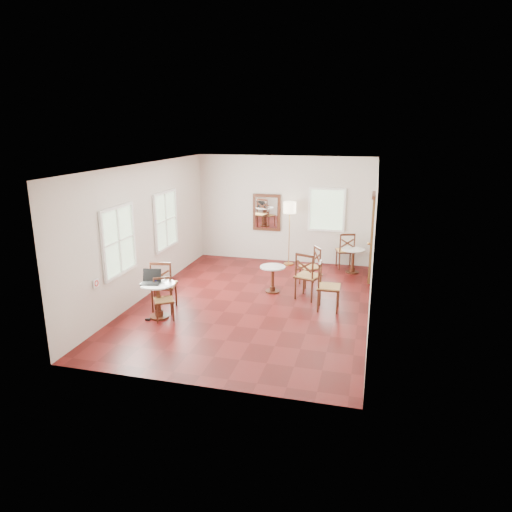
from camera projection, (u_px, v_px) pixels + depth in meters
The scene contains 17 objects.
ground at pixel (253, 303), 10.28m from camera, with size 7.00×7.00×0.00m, color #510E0D.
room_shell at pixel (253, 217), 10.04m from camera, with size 5.02×7.02×3.01m.
cafe_table_near at pixel (158, 296), 9.39m from camera, with size 0.69×0.69×0.73m.
cafe_table_mid at pixel (273, 276), 10.87m from camera, with size 0.60×0.60×0.63m.
cafe_table_back at pixel (353, 258), 12.30m from camera, with size 0.61×0.61×0.65m.
chair_near_a at pixel (163, 285), 9.78m from camera, with size 0.60×0.60×1.10m.
chair_near_b at pixel (164, 299), 9.32m from camera, with size 0.54×0.54×0.85m.
chair_mid_a at pixel (307, 276), 10.41m from camera, with size 0.63×0.63×1.08m.
chair_mid_b at pixel (327, 286), 9.78m from camera, with size 0.49×0.49×1.05m.
chair_back_a at pixel (345, 251), 12.66m from camera, with size 0.58×0.58×1.01m.
chair_back_b at pixel (311, 267), 11.28m from camera, with size 0.61×0.61×0.96m.
floor_lamp at pixel (290, 212), 12.76m from camera, with size 0.35×0.35×1.78m.
laptop at pixel (151, 280), 9.33m from camera, with size 0.43×0.38×0.27m.
mouse at pixel (158, 283), 9.29m from camera, with size 0.11×0.07×0.04m, color black.
navy_mug at pixel (156, 280), 9.40m from camera, with size 0.10×0.07×0.08m.
water_glass at pixel (155, 278), 9.49m from camera, with size 0.06×0.06×0.11m, color white.
power_adapter at pixel (148, 319), 9.35m from camera, with size 0.10×0.06×0.04m, color black.
Camera 1 is at (2.47, -9.30, 3.77)m, focal length 32.59 mm.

